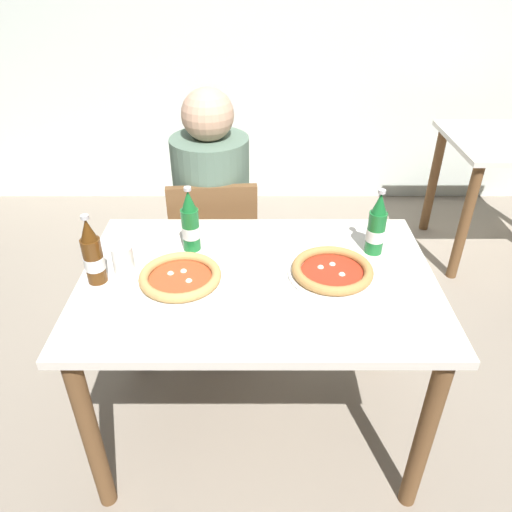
{
  "coord_description": "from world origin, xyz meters",
  "views": [
    {
      "loc": [
        -0.01,
        -1.35,
        1.71
      ],
      "look_at": [
        0.0,
        0.05,
        0.8
      ],
      "focal_mm": 34.33,
      "sensor_mm": 36.0,
      "label": 1
    }
  ],
  "objects_px": {
    "dining_table_main": "(256,303)",
    "beer_bottle_right": "(189,224)",
    "beer_bottle_center": "(91,255)",
    "pizza_margherita_near": "(179,278)",
    "diner_seated": "(212,224)",
    "paper_cup": "(121,259)",
    "pizza_marinara_far": "(330,271)",
    "beer_bottle_left": "(375,227)",
    "dining_table_background": "(511,165)",
    "chair_behind_table": "(213,248)"
  },
  "relations": [
    {
      "from": "beer_bottle_left",
      "to": "paper_cup",
      "type": "relative_size",
      "value": 2.6
    },
    {
      "from": "beer_bottle_center",
      "to": "paper_cup",
      "type": "xyz_separation_m",
      "value": [
        0.08,
        0.06,
        -0.06
      ]
    },
    {
      "from": "beer_bottle_right",
      "to": "paper_cup",
      "type": "bearing_deg",
      "value": -146.55
    },
    {
      "from": "dining_table_background",
      "to": "paper_cup",
      "type": "height_order",
      "value": "paper_cup"
    },
    {
      "from": "dining_table_background",
      "to": "dining_table_main",
      "type": "bearing_deg",
      "value": -138.19
    },
    {
      "from": "beer_bottle_center",
      "to": "beer_bottle_left",
      "type": "bearing_deg",
      "value": 10.71
    },
    {
      "from": "dining_table_main",
      "to": "pizza_margherita_near",
      "type": "distance_m",
      "value": 0.29
    },
    {
      "from": "dining_table_main",
      "to": "beer_bottle_right",
      "type": "xyz_separation_m",
      "value": [
        -0.24,
        0.18,
        0.22
      ]
    },
    {
      "from": "pizza_marinara_far",
      "to": "pizza_margherita_near",
      "type": "bearing_deg",
      "value": -175.92
    },
    {
      "from": "diner_seated",
      "to": "pizza_marinara_far",
      "type": "height_order",
      "value": "diner_seated"
    },
    {
      "from": "pizza_margherita_near",
      "to": "beer_bottle_left",
      "type": "relative_size",
      "value": 1.18
    },
    {
      "from": "beer_bottle_right",
      "to": "paper_cup",
      "type": "distance_m",
      "value": 0.27
    },
    {
      "from": "pizza_marinara_far",
      "to": "beer_bottle_left",
      "type": "height_order",
      "value": "beer_bottle_left"
    },
    {
      "from": "dining_table_main",
      "to": "paper_cup",
      "type": "height_order",
      "value": "paper_cup"
    },
    {
      "from": "dining_table_main",
      "to": "chair_behind_table",
      "type": "bearing_deg",
      "value": 108.12
    },
    {
      "from": "diner_seated",
      "to": "chair_behind_table",
      "type": "bearing_deg",
      "value": -83.28
    },
    {
      "from": "diner_seated",
      "to": "beer_bottle_right",
      "type": "height_order",
      "value": "diner_seated"
    },
    {
      "from": "diner_seated",
      "to": "beer_bottle_right",
      "type": "bearing_deg",
      "value": -94.16
    },
    {
      "from": "dining_table_main",
      "to": "pizza_margherita_near",
      "type": "xyz_separation_m",
      "value": [
        -0.25,
        -0.04,
        0.14
      ]
    },
    {
      "from": "pizza_margherita_near",
      "to": "pizza_marinara_far",
      "type": "xyz_separation_m",
      "value": [
        0.51,
        0.04,
        -0.0
      ]
    },
    {
      "from": "dining_table_background",
      "to": "pizza_marinara_far",
      "type": "height_order",
      "value": "pizza_marinara_far"
    },
    {
      "from": "pizza_margherita_near",
      "to": "beer_bottle_center",
      "type": "distance_m",
      "value": 0.29
    },
    {
      "from": "diner_seated",
      "to": "dining_table_background",
      "type": "xyz_separation_m",
      "value": [
        1.72,
        0.69,
        0.01
      ]
    },
    {
      "from": "chair_behind_table",
      "to": "beer_bottle_right",
      "type": "bearing_deg",
      "value": 79.77
    },
    {
      "from": "paper_cup",
      "to": "diner_seated",
      "type": "bearing_deg",
      "value": 68.08
    },
    {
      "from": "pizza_margherita_near",
      "to": "beer_bottle_right",
      "type": "bearing_deg",
      "value": 86.17
    },
    {
      "from": "chair_behind_table",
      "to": "dining_table_main",
      "type": "bearing_deg",
      "value": 103.3
    },
    {
      "from": "pizza_margherita_near",
      "to": "paper_cup",
      "type": "bearing_deg",
      "value": 160.22
    },
    {
      "from": "dining_table_main",
      "to": "beer_bottle_left",
      "type": "bearing_deg",
      "value": 20.45
    },
    {
      "from": "pizza_margherita_near",
      "to": "beer_bottle_center",
      "type": "xyz_separation_m",
      "value": [
        -0.28,
        0.01,
        0.08
      ]
    },
    {
      "from": "dining_table_background",
      "to": "beer_bottle_right",
      "type": "relative_size",
      "value": 3.24
    },
    {
      "from": "pizza_marinara_far",
      "to": "beer_bottle_right",
      "type": "distance_m",
      "value": 0.53
    },
    {
      "from": "dining_table_main",
      "to": "dining_table_background",
      "type": "xyz_separation_m",
      "value": [
        1.51,
        1.35,
        -0.04
      ]
    },
    {
      "from": "dining_table_background",
      "to": "beer_bottle_right",
      "type": "bearing_deg",
      "value": -146.19
    },
    {
      "from": "beer_bottle_left",
      "to": "paper_cup",
      "type": "bearing_deg",
      "value": -172.12
    },
    {
      "from": "chair_behind_table",
      "to": "paper_cup",
      "type": "xyz_separation_m",
      "value": [
        -0.26,
        -0.57,
        0.32
      ]
    },
    {
      "from": "pizza_marinara_far",
      "to": "beer_bottle_center",
      "type": "relative_size",
      "value": 1.19
    },
    {
      "from": "chair_behind_table",
      "to": "diner_seated",
      "type": "distance_m",
      "value": 0.11
    },
    {
      "from": "chair_behind_table",
      "to": "dining_table_background",
      "type": "distance_m",
      "value": 1.87
    },
    {
      "from": "pizza_margherita_near",
      "to": "diner_seated",
      "type": "bearing_deg",
      "value": 85.94
    },
    {
      "from": "pizza_margherita_near",
      "to": "beer_bottle_left",
      "type": "bearing_deg",
      "value": 16.02
    },
    {
      "from": "dining_table_main",
      "to": "beer_bottle_center",
      "type": "bearing_deg",
      "value": -177.47
    },
    {
      "from": "chair_behind_table",
      "to": "beer_bottle_right",
      "type": "xyz_separation_m",
      "value": [
        -0.04,
        -0.43,
        0.37
      ]
    },
    {
      "from": "beer_bottle_center",
      "to": "beer_bottle_right",
      "type": "distance_m",
      "value": 0.36
    },
    {
      "from": "diner_seated",
      "to": "dining_table_main",
      "type": "bearing_deg",
      "value": -72.71
    },
    {
      "from": "dining_table_background",
      "to": "pizza_marinara_far",
      "type": "distance_m",
      "value": 1.86
    },
    {
      "from": "dining_table_main",
      "to": "pizza_marinara_far",
      "type": "xyz_separation_m",
      "value": [
        0.25,
        -0.0,
        0.14
      ]
    },
    {
      "from": "dining_table_background",
      "to": "paper_cup",
      "type": "distance_m",
      "value": 2.38
    },
    {
      "from": "diner_seated",
      "to": "paper_cup",
      "type": "height_order",
      "value": "diner_seated"
    },
    {
      "from": "beer_bottle_right",
      "to": "paper_cup",
      "type": "relative_size",
      "value": 2.6
    }
  ]
}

